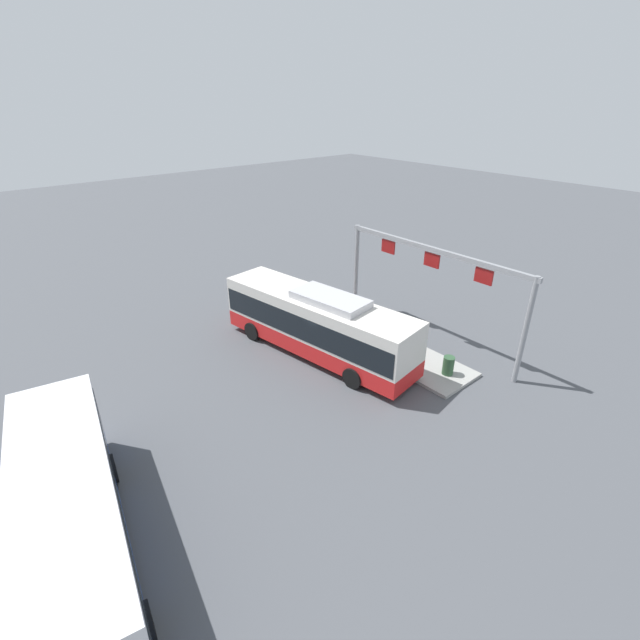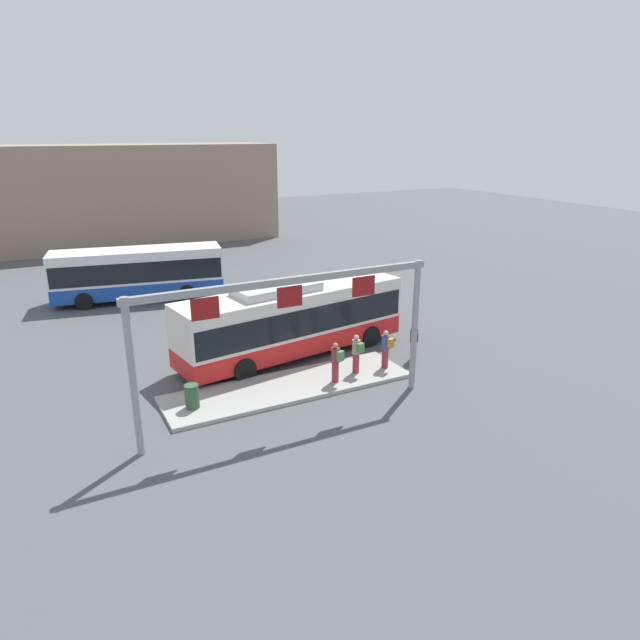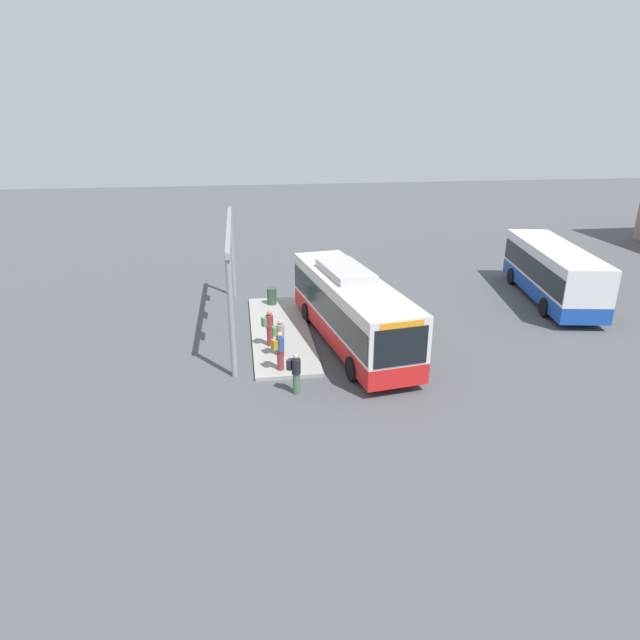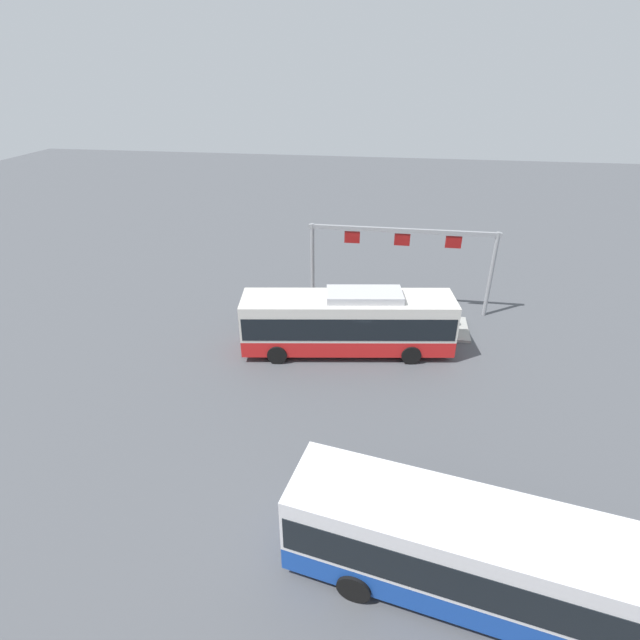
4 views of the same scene
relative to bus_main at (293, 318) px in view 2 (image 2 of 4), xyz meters
The scene contains 11 objects.
ground_plane 1.81m from the bus_main, ahead, with size 120.00×120.00×0.00m, color #4C4F54.
platform_curb 3.94m from the bus_main, 117.84° to the right, with size 10.00×2.80×0.16m, color #9E9E99.
bus_main is the anchor object (origin of this frame).
bus_background_left 13.27m from the bus_main, 109.51° to the left, with size 10.09×4.19×3.10m.
person_boarding 5.51m from the bus_main, 33.79° to the right, with size 0.53×0.61×1.67m.
person_waiting_near 3.70m from the bus_main, 68.34° to the right, with size 0.41×0.57×1.67m.
person_waiting_mid 3.83m from the bus_main, 87.94° to the right, with size 0.48×0.60×1.67m.
person_waiting_far 4.48m from the bus_main, 52.08° to the right, with size 0.49×0.60×1.67m.
platform_sign_gantry 6.25m from the bus_main, 115.59° to the right, with size 10.96×0.24×5.20m.
station_building 32.56m from the bus_main, 96.07° to the left, with size 30.16×8.00×8.66m, color gray.
trash_bin 6.59m from the bus_main, 149.61° to the right, with size 0.52×0.52×0.90m, color #2D5133.
Camera 2 is at (-10.07, -21.88, 9.76)m, focal length 31.69 mm.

